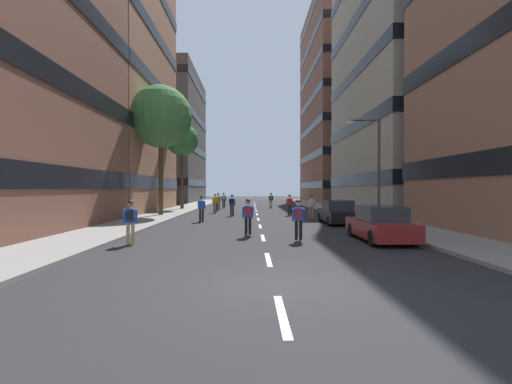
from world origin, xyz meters
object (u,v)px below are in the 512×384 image
(skater_0, at_px, (232,204))
(skater_8, at_px, (271,199))
(street_tree_near, at_px, (161,117))
(skater_5, at_px, (311,205))
(skater_1, at_px, (248,215))
(skater_3, at_px, (201,207))
(skater_9, at_px, (215,202))
(skater_6, at_px, (290,204))
(streetlamp_right, at_px, (373,159))
(parked_car_near, at_px, (380,225))
(skater_2, at_px, (298,218))
(skater_7, at_px, (130,219))
(street_tree_mid, at_px, (182,140))
(parked_car_mid, at_px, (337,213))
(skater_4, at_px, (224,199))
(skater_10, at_px, (218,200))

(skater_0, height_order, skater_8, same)
(street_tree_near, distance_m, skater_5, 13.99)
(skater_1, bearing_deg, skater_3, 113.13)
(skater_0, distance_m, skater_9, 4.04)
(skater_1, relative_size, skater_6, 1.00)
(skater_0, xyz_separation_m, skater_8, (3.88, 12.47, 0.00))
(streetlamp_right, height_order, skater_1, streetlamp_right)
(parked_car_near, xyz_separation_m, skater_2, (-3.53, -0.17, 0.32))
(skater_7, height_order, skater_8, same)
(parked_car_near, bearing_deg, skater_7, -174.98)
(street_tree_mid, bearing_deg, skater_8, 20.30)
(skater_0, distance_m, skater_8, 13.06)
(street_tree_near, bearing_deg, skater_9, 42.77)
(parked_car_mid, bearing_deg, skater_3, 171.62)
(skater_1, distance_m, skater_7, 5.25)
(skater_2, distance_m, skater_6, 14.86)
(skater_2, height_order, skater_6, same)
(skater_4, bearing_deg, skater_0, -82.65)
(skater_8, bearing_deg, skater_6, -85.69)
(street_tree_near, bearing_deg, streetlamp_right, -24.19)
(skater_5, bearing_deg, skater_6, 109.76)
(skater_7, bearing_deg, skater_9, 85.26)
(streetlamp_right, distance_m, skater_9, 15.47)
(skater_6, relative_size, skater_9, 1.00)
(parked_car_mid, xyz_separation_m, street_tree_mid, (-12.83, 15.29, 6.65))
(skater_4, relative_size, skater_6, 1.00)
(skater_4, bearing_deg, skater_6, -61.66)
(skater_3, distance_m, skater_10, 13.14)
(skater_2, bearing_deg, skater_1, 142.24)
(parked_car_mid, bearing_deg, skater_5, 106.74)
(skater_5, bearing_deg, street_tree_mid, 135.02)
(street_tree_mid, bearing_deg, skater_5, -44.98)
(streetlamp_right, bearing_deg, skater_6, 121.01)
(skater_3, bearing_deg, skater_5, 15.87)
(skater_8, distance_m, skater_9, 10.45)
(skater_8, height_order, skater_9, same)
(street_tree_mid, height_order, skater_2, street_tree_mid)
(parked_car_near, relative_size, skater_5, 2.47)
(parked_car_mid, bearing_deg, street_tree_near, 153.84)
(streetlamp_right, distance_m, skater_10, 18.79)
(skater_0, xyz_separation_m, skater_6, (4.78, 0.61, -0.03))
(skater_2, distance_m, skater_7, 6.85)
(streetlamp_right, height_order, skater_6, streetlamp_right)
(skater_2, xyz_separation_m, skater_9, (-5.27, 17.85, -0.03))
(skater_3, bearing_deg, parked_car_mid, -8.38)
(street_tree_near, distance_m, skater_2, 18.31)
(skater_0, distance_m, skater_5, 6.66)
(streetlamp_right, relative_size, skater_1, 3.65)
(skater_1, bearing_deg, street_tree_mid, 108.45)
(skater_5, height_order, skater_8, same)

